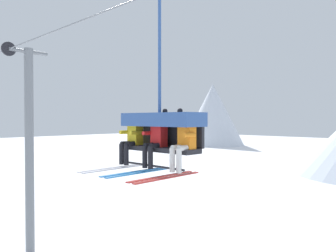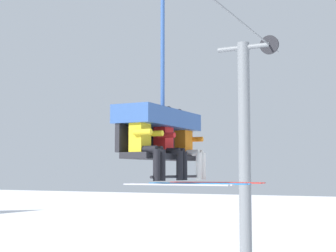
% 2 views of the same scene
% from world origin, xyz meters
% --- Properties ---
extents(mountain_peak_west, '(13.93, 13.93, 13.67)m').
position_xyz_m(mountain_peak_west, '(-37.12, 54.14, 6.84)').
color(mountain_peak_west, silver).
rests_on(mountain_peak_west, ground_plane).
extents(lift_tower_near, '(0.36, 1.88, 8.86)m').
position_xyz_m(lift_tower_near, '(-7.24, -0.02, 4.60)').
color(lift_tower_near, slate).
rests_on(lift_tower_near, ground_plane).
extents(lift_cable, '(17.47, 0.05, 0.05)m').
position_xyz_m(lift_cable, '(0.50, -0.80, 8.58)').
color(lift_cable, slate).
extents(chairlift_chair, '(2.03, 0.74, 3.89)m').
position_xyz_m(chairlift_chair, '(1.36, -0.73, 5.65)').
color(chairlift_chair, '#232328').
extents(skier_yellow, '(0.46, 1.70, 1.23)m').
position_xyz_m(skier_yellow, '(0.56, -0.95, 5.32)').
color(skier_yellow, yellow).
extents(skier_red, '(0.48, 1.70, 1.34)m').
position_xyz_m(skier_red, '(1.37, -0.94, 5.34)').
color(skier_red, red).
extents(skier_orange, '(0.48, 1.70, 1.34)m').
position_xyz_m(skier_orange, '(2.17, -0.94, 5.34)').
color(skier_orange, orange).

